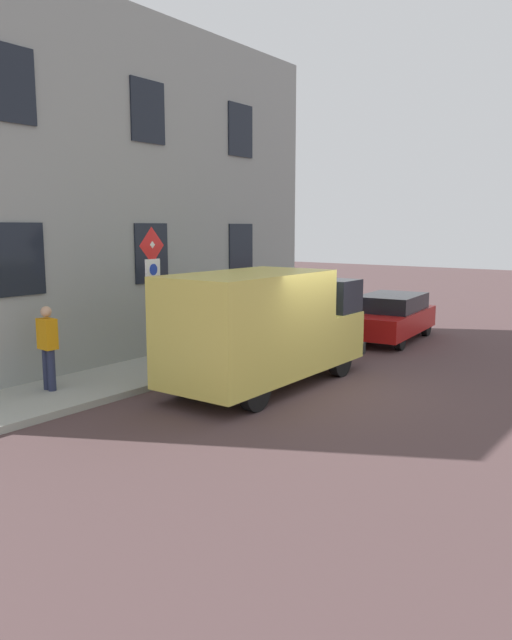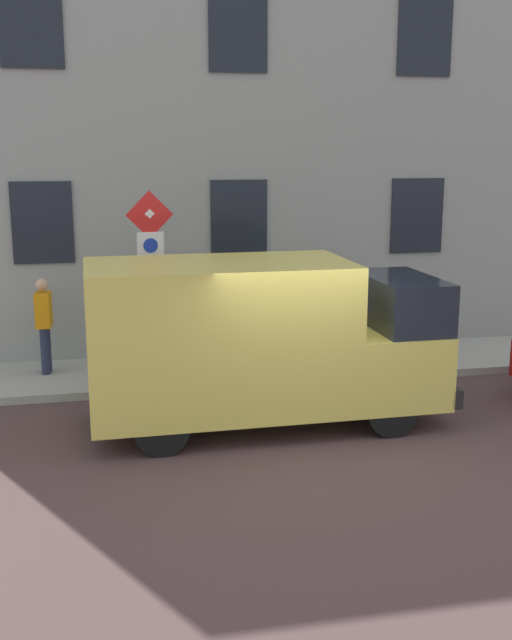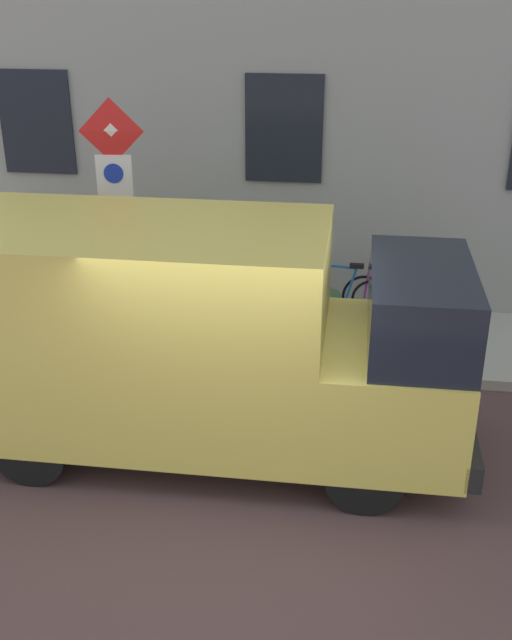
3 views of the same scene
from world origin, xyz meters
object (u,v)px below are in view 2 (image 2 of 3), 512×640
(sign_post_stacked, at_px, (151,261))
(bicycle_blue, at_px, (288,336))
(bicycle_purple, at_px, (333,334))
(delivery_van, at_px, (260,339))
(litter_bin, at_px, (299,349))
(pedestrian, at_px, (44,322))

(sign_post_stacked, distance_m, bicycle_blue, 3.55)
(bicycle_purple, bearing_deg, bicycle_blue, 3.78)
(bicycle_purple, height_order, bicycle_blue, same)
(bicycle_blue, bearing_deg, delivery_van, 71.92)
(sign_post_stacked, relative_size, litter_bin, 3.52)
(bicycle_purple, relative_size, litter_bin, 1.91)
(sign_post_stacked, bearing_deg, delivery_van, -143.21)
(bicycle_purple, xyz_separation_m, bicycle_blue, (-0.00, 0.91, 0.00))
(sign_post_stacked, xyz_separation_m, litter_bin, (0.14, -2.59, -1.68))
(delivery_van, relative_size, bicycle_blue, 3.12)
(litter_bin, bearing_deg, sign_post_stacked, 93.01)
(delivery_van, xyz_separation_m, pedestrian, (3.04, 3.27, -0.26))
(sign_post_stacked, relative_size, bicycle_blue, 1.85)
(bicycle_blue, bearing_deg, pedestrian, 6.92)
(pedestrian, bearing_deg, sign_post_stacked, -26.47)
(sign_post_stacked, height_order, bicycle_blue, sign_post_stacked)
(delivery_van, bearing_deg, bicycle_blue, 68.19)
(sign_post_stacked, xyz_separation_m, bicycle_purple, (1.42, -3.64, -1.76))
(delivery_van, relative_size, pedestrian, 3.11)
(sign_post_stacked, bearing_deg, pedestrian, 58.51)
(sign_post_stacked, relative_size, bicycle_purple, 1.85)
(bicycle_blue, height_order, pedestrian, pedestrian)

